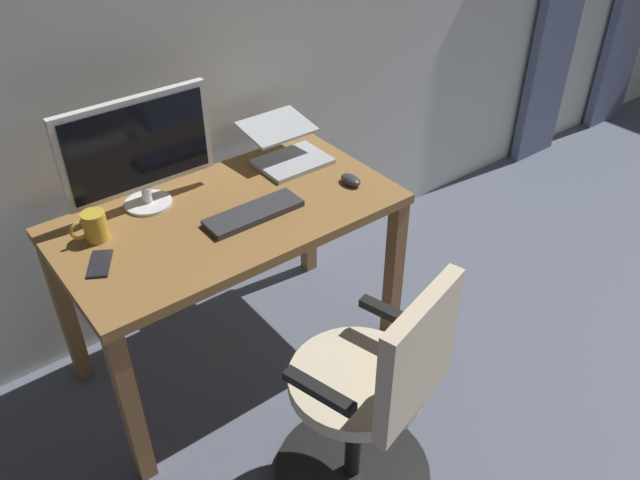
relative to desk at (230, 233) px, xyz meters
The scene contains 8 objects.
desk is the anchor object (origin of this frame).
office_chair 0.86m from the desk, 89.77° to the left, with size 0.56×0.56×0.96m.
computer_monitor 0.46m from the desk, 46.61° to the right, with size 0.58×0.18×0.43m.
computer_keyboard 0.16m from the desk, 124.05° to the left, with size 0.38×0.12×0.02m, color #333338.
laptop 0.47m from the desk, 155.31° to the right, with size 0.29×0.33×0.15m.
computer_mouse 0.52m from the desk, 165.18° to the left, with size 0.06×0.10×0.04m, color #333338.
cell_phone_by_monitor 0.52m from the desk, ahead, with size 0.07×0.14×0.01m, color #232328.
mug_coffee 0.50m from the desk, 15.44° to the right, with size 0.13×0.08×0.11m.
Camera 1 is at (2.92, -0.93, 2.08)m, focal length 36.11 mm.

